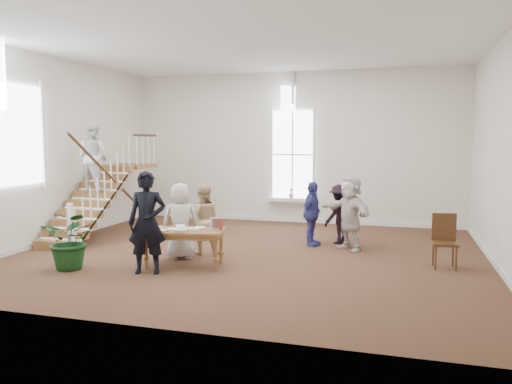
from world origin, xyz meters
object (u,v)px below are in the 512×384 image
(elderly_woman, at_px, (181,221))
(woman_cluster_c, at_px, (350,213))
(person_yellow, at_px, (203,219))
(woman_cluster_a, at_px, (312,214))
(woman_cluster_b, at_px, (340,214))
(library_table, at_px, (184,234))
(police_officer, at_px, (147,223))
(side_chair, at_px, (444,237))
(floor_plant, at_px, (71,240))

(elderly_woman, relative_size, woman_cluster_c, 0.94)
(person_yellow, xyz_separation_m, woman_cluster_a, (2.14, 1.53, -0.01))
(person_yellow, bearing_deg, woman_cluster_b, -162.92)
(library_table, bearing_deg, police_officer, -134.72)
(woman_cluster_b, xyz_separation_m, side_chair, (2.24, -1.73, -0.12))
(police_officer, distance_m, floor_plant, 1.61)
(floor_plant, bearing_deg, woman_cluster_c, 32.91)
(woman_cluster_b, height_order, side_chair, woman_cluster_b)
(elderly_woman, bearing_deg, library_table, 92.48)
(library_table, bearing_deg, woman_cluster_b, 38.48)
(floor_plant, bearing_deg, elderly_woman, 40.32)
(woman_cluster_c, bearing_deg, person_yellow, -110.11)
(side_chair, bearing_deg, police_officer, -163.64)
(library_table, relative_size, side_chair, 1.59)
(library_table, bearing_deg, woman_cluster_c, 28.72)
(library_table, distance_m, woman_cluster_b, 4.09)
(elderly_woman, distance_m, woman_cluster_c, 3.80)
(woman_cluster_b, bearing_deg, elderly_woman, -15.72)
(library_table, distance_m, person_yellow, 1.11)
(side_chair, bearing_deg, person_yellow, 178.81)
(library_table, relative_size, person_yellow, 1.10)
(person_yellow, height_order, woman_cluster_a, person_yellow)
(elderly_woman, bearing_deg, police_officer, 58.42)
(police_officer, bearing_deg, side_chair, 3.49)
(woman_cluster_b, relative_size, floor_plant, 1.26)
(woman_cluster_a, bearing_deg, woman_cluster_b, -41.33)
(library_table, relative_size, floor_plant, 1.47)
(woman_cluster_b, distance_m, side_chair, 2.83)
(police_officer, xyz_separation_m, woman_cluster_b, (3.14, 3.73, -0.24))
(woman_cluster_b, distance_m, woman_cluster_c, 0.73)
(police_officer, xyz_separation_m, floor_plant, (-1.55, -0.15, -0.39))
(woman_cluster_c, relative_size, floor_plant, 1.50)
(woman_cluster_a, distance_m, side_chair, 3.12)
(woman_cluster_b, bearing_deg, library_table, -6.09)
(library_table, xyz_separation_m, police_officer, (-0.44, -0.65, 0.31))
(library_table, height_order, elderly_woman, elderly_woman)
(woman_cluster_b, height_order, woman_cluster_c, woman_cluster_c)
(library_table, height_order, side_chair, side_chair)
(woman_cluster_c, bearing_deg, elderly_woman, -105.00)
(library_table, relative_size, woman_cluster_c, 0.99)
(woman_cluster_c, bearing_deg, side_chair, 17.07)
(woman_cluster_a, relative_size, woman_cluster_c, 0.89)
(person_yellow, height_order, side_chair, person_yellow)
(police_officer, relative_size, person_yellow, 1.25)
(elderly_woman, height_order, woman_cluster_a, elderly_woman)
(library_table, distance_m, woman_cluster_a, 3.36)
(library_table, xyz_separation_m, floor_plant, (-2.00, -0.80, -0.08))
(police_officer, relative_size, woman_cluster_c, 1.13)
(woman_cluster_a, distance_m, floor_plant, 5.34)
(person_yellow, bearing_deg, side_chair, 164.01)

